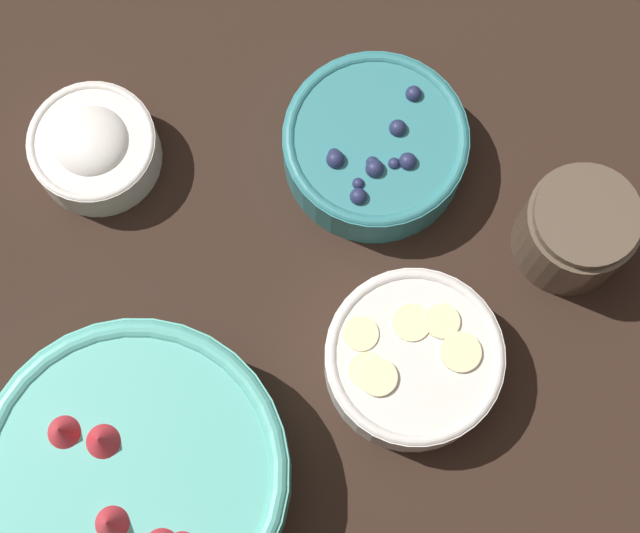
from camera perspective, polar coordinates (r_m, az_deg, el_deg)
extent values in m
plane|color=black|center=(0.94, -1.26, 1.12)|extent=(4.00, 4.00, 0.00)
cylinder|color=#56B7A8|center=(0.88, -9.69, -10.98)|extent=(0.25, 0.25, 0.07)
torus|color=#56B7A8|center=(0.85, -10.02, -10.85)|extent=(0.25, 0.25, 0.02)
cylinder|color=red|center=(0.86, -9.90, -10.90)|extent=(0.20, 0.20, 0.02)
cone|color=red|center=(0.85, -13.62, -8.53)|extent=(0.04, 0.04, 0.03)
cone|color=red|center=(0.84, -11.15, -13.27)|extent=(0.04, 0.04, 0.03)
cone|color=red|center=(0.85, -11.62, -9.05)|extent=(0.04, 0.04, 0.03)
cylinder|color=teal|center=(0.94, 3.10, 6.22)|extent=(0.16, 0.16, 0.05)
torus|color=teal|center=(0.92, 3.18, 6.71)|extent=(0.16, 0.16, 0.01)
cylinder|color=#23284C|center=(0.93, 3.15, 6.54)|extent=(0.13, 0.13, 0.01)
sphere|color=#23284C|center=(0.91, 0.76, 5.99)|extent=(0.01, 0.01, 0.01)
sphere|color=#23284C|center=(0.93, 5.01, 9.16)|extent=(0.01, 0.01, 0.01)
sphere|color=#23284C|center=(0.90, 2.05, 4.44)|extent=(0.01, 0.01, 0.01)
sphere|color=#23284C|center=(0.90, 2.06, 3.75)|extent=(0.01, 0.01, 0.01)
sphere|color=#23284C|center=(0.91, 3.97, 5.50)|extent=(0.01, 0.01, 0.01)
sphere|color=#23284C|center=(0.91, 0.83, 5.74)|extent=(0.02, 0.02, 0.02)
sphere|color=#23284C|center=(0.91, 2.93, 5.24)|extent=(0.02, 0.02, 0.02)
sphere|color=#23284C|center=(0.91, 4.70, 5.61)|extent=(0.02, 0.02, 0.02)
sphere|color=#23284C|center=(0.91, 2.81, 5.54)|extent=(0.01, 0.01, 0.01)
sphere|color=#23284C|center=(0.92, 4.17, 7.37)|extent=(0.01, 0.01, 0.01)
cylinder|color=silver|center=(0.89, 4.96, -5.03)|extent=(0.15, 0.15, 0.05)
torus|color=silver|center=(0.87, 5.09, -4.78)|extent=(0.15, 0.15, 0.01)
cylinder|color=beige|center=(0.88, 5.05, -4.87)|extent=(0.12, 0.12, 0.02)
cylinder|color=beige|center=(0.86, 3.11, -5.92)|extent=(0.03, 0.03, 0.01)
cylinder|color=beige|center=(0.87, 7.51, -4.56)|extent=(0.03, 0.03, 0.01)
cylinder|color=beige|center=(0.87, 2.19, -3.61)|extent=(0.03, 0.03, 0.00)
cylinder|color=beige|center=(0.87, 6.51, -2.93)|extent=(0.03, 0.03, 0.01)
cylinder|color=beige|center=(0.86, 2.54, -5.58)|extent=(0.03, 0.03, 0.00)
cylinder|color=beige|center=(0.87, 4.73, -3.22)|extent=(0.03, 0.03, 0.00)
cylinder|color=silver|center=(0.96, -11.88, 6.12)|extent=(0.11, 0.11, 0.04)
torus|color=silver|center=(0.94, -12.11, 6.53)|extent=(0.11, 0.11, 0.01)
cylinder|color=white|center=(0.95, -12.04, 6.39)|extent=(0.09, 0.09, 0.01)
ellipsoid|color=white|center=(0.94, -12.11, 6.53)|extent=(0.07, 0.07, 0.03)
cylinder|color=brown|center=(0.93, 13.45, 1.85)|extent=(0.10, 0.10, 0.08)
cylinder|color=#512D1E|center=(0.93, 13.37, 1.75)|extent=(0.08, 0.08, 0.06)
cylinder|color=brown|center=(0.89, 14.08, 2.64)|extent=(0.09, 0.09, 0.01)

